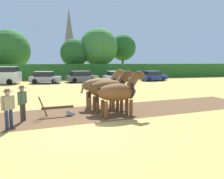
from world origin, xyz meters
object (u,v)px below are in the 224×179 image
Objects in this scene: tree_center at (9,50)px; parked_car_center_right at (153,76)px; draft_horse_lead_right at (110,88)px; draft_horse_trail_left at (102,85)px; farmer_onlooker_left at (8,106)px; tree_far_right at (123,48)px; tree_right at (99,47)px; parked_car_center_left at (81,77)px; parked_car_center at (117,76)px; church_spire at (69,39)px; plow at (61,110)px; farmer_at_plow at (22,101)px; draft_horse_lead_left at (119,92)px; tree_center_right at (74,53)px; farmer_beside_team at (96,87)px; parked_car_left at (45,78)px.

tree_center is 1.95× the size of parked_car_center_right.
draft_horse_lead_right is 1.26m from draft_horse_trail_left.
tree_far_right is at bearing 105.25° from farmer_onlooker_left.
tree_right is 2.04× the size of parked_car_center_right.
tree_right reaches higher than parked_car_center_right.
farmer_onlooker_left is at bearing -80.36° from tree_center.
tree_center is at bearing 102.30° from draft_horse_lead_right.
parked_car_center_left reaches higher than parked_car_center.
church_spire reaches higher than plow.
tree_far_right reaches higher than farmer_onlooker_left.
tree_center is 4.96× the size of farmer_at_plow.
draft_horse_lead_left is at bearing -89.49° from draft_horse_lead_right.
tree_center_right is 1.58× the size of parked_car_center.
farmer_beside_team is 0.40× the size of parked_car_center_left.
draft_horse_lead_left is 22.13m from parked_car_center_right.
farmer_at_plow is (-4.99, -27.45, -3.28)m from tree_center_right.
tree_center reaches higher than draft_horse_lead_right.
tree_right is at bearing 67.75° from plow.
tree_center_right is at bearing 99.91° from farmer_at_plow.
draft_horse_trail_left reaches higher than plow.
parked_car_center_right is (11.00, 19.19, -0.57)m from draft_horse_lead_left.
farmer_onlooker_left is (-4.95, -0.73, -0.31)m from draft_horse_lead_left.
tree_right is 9.39m from parked_car_center.
farmer_beside_team is (2.51, 3.33, 0.72)m from plow.
tree_center_right is 26.78m from draft_horse_lead_right.
tree_center_right is 2.35× the size of draft_horse_lead_right.
draft_horse_lead_right reaches higher than farmer_onlooker_left.
farmer_beside_team is 0.42× the size of parked_car_center.
parked_car_left reaches higher than plow.
tree_center reaches higher than tree_center_right.
draft_horse_trail_left is at bearing -103.12° from parked_car_center_left.
tree_center is at bearing 165.29° from tree_center_right.
church_spire is at bearing 89.21° from parked_car_center.
draft_horse_lead_right is at bearing 0.00° from plow.
draft_horse_trail_left is at bearing -70.49° from tree_center.
plow is 20.75m from parked_car_center.
parked_car_left reaches higher than parked_car_center_right.
parked_car_center_left is (0.86, 17.16, -0.62)m from draft_horse_trail_left.
draft_horse_trail_left is at bearing -134.69° from parked_car_center_right.
parked_car_center_left is 1.05× the size of parked_car_center.
tree_right is 30.58m from farmer_onlooker_left.
draft_horse_trail_left is 3.15m from plow.
draft_horse_lead_left is 0.66× the size of parked_car_center_right.
farmer_onlooker_left is (-4.79, -1.98, -0.34)m from draft_horse_lead_right.
plow is 0.41× the size of parked_car_center_left.
farmer_beside_team is 18.73m from parked_car_center_right.
church_spire is at bearing 62.75° from tree_center.
parked_car_left is at bearing 84.10° from farmer_beside_team.
tree_right is 1.94× the size of parked_car_center_left.
tree_center_right is 2.26× the size of draft_horse_trail_left.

